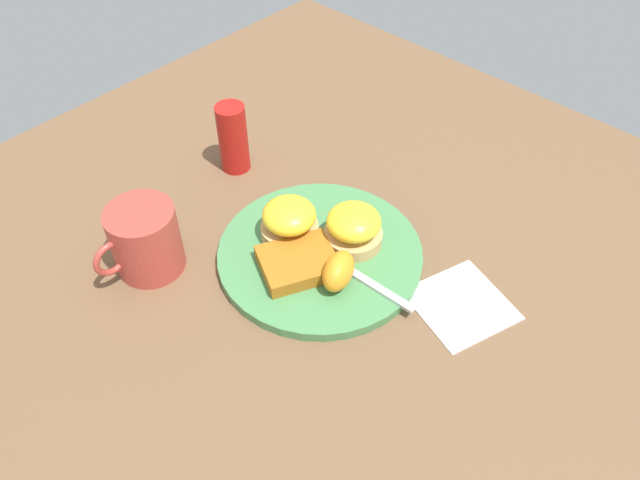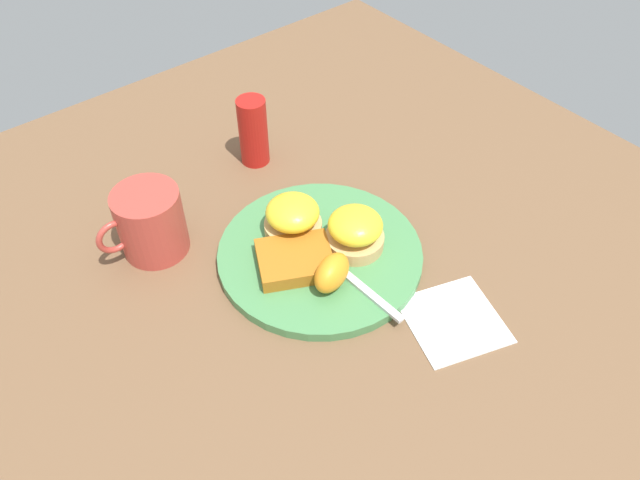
# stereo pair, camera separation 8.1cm
# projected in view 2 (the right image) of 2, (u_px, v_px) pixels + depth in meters

# --- Properties ---
(ground_plane) EXTENTS (1.10, 1.10, 0.00)m
(ground_plane) POSITION_uv_depth(u_px,v_px,m) (320.00, 258.00, 0.83)
(ground_plane) COLOR brown
(plate) EXTENTS (0.27, 0.27, 0.01)m
(plate) POSITION_uv_depth(u_px,v_px,m) (320.00, 254.00, 0.83)
(plate) COLOR #47844C
(plate) RESTS_ON ground_plane
(sandwich_benedict_left) EXTENTS (0.08, 0.08, 0.06)m
(sandwich_benedict_left) POSITION_uv_depth(u_px,v_px,m) (355.00, 231.00, 0.81)
(sandwich_benedict_left) COLOR tan
(sandwich_benedict_left) RESTS_ON plate
(sandwich_benedict_right) EXTENTS (0.08, 0.08, 0.06)m
(sandwich_benedict_right) POSITION_uv_depth(u_px,v_px,m) (293.00, 218.00, 0.83)
(sandwich_benedict_right) COLOR tan
(sandwich_benedict_right) RESTS_ON plate
(hashbrown_patty) EXTENTS (0.12, 0.11, 0.02)m
(hashbrown_patty) POSITION_uv_depth(u_px,v_px,m) (293.00, 258.00, 0.80)
(hashbrown_patty) COLOR #A86119
(hashbrown_patty) RESTS_ON plate
(orange_wedge) EXTENTS (0.07, 0.05, 0.04)m
(orange_wedge) POSITION_uv_depth(u_px,v_px,m) (332.00, 273.00, 0.77)
(orange_wedge) COLOR orange
(orange_wedge) RESTS_ON plate
(fork) EXTENTS (0.03, 0.22, 0.00)m
(fork) POSITION_uv_depth(u_px,v_px,m) (334.00, 262.00, 0.80)
(fork) COLOR silver
(fork) RESTS_ON plate
(cup) EXTENTS (0.12, 0.09, 0.09)m
(cup) POSITION_uv_depth(u_px,v_px,m) (150.00, 222.00, 0.81)
(cup) COLOR #B23D33
(cup) RESTS_ON ground_plane
(napkin) EXTENTS (0.14, 0.14, 0.00)m
(napkin) POSITION_uv_depth(u_px,v_px,m) (454.00, 320.00, 0.76)
(napkin) COLOR white
(napkin) RESTS_ON ground_plane
(condiment_bottle) EXTENTS (0.04, 0.04, 0.11)m
(condiment_bottle) POSITION_uv_depth(u_px,v_px,m) (253.00, 131.00, 0.94)
(condiment_bottle) COLOR #B21914
(condiment_bottle) RESTS_ON ground_plane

